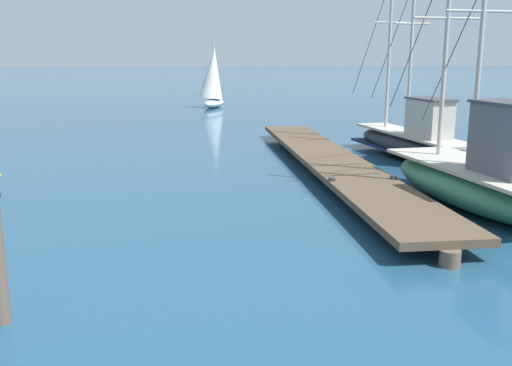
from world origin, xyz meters
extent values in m
cube|color=brown|center=(5.55, 16.75, 0.37)|extent=(2.01, 16.41, 0.16)
cylinder|color=brown|center=(5.45, 8.56, 0.15)|extent=(0.36, 0.36, 0.29)
cylinder|color=brown|center=(5.52, 14.02, 0.15)|extent=(0.36, 0.36, 0.29)
cylinder|color=brown|center=(5.59, 19.48, 0.15)|extent=(0.36, 0.36, 0.29)
cylinder|color=brown|center=(5.66, 24.94, 0.15)|extent=(0.36, 0.36, 0.29)
cube|color=#333338|center=(4.71, 13.48, 0.49)|extent=(0.12, 0.20, 0.08)
cube|color=#333338|center=(6.31, 13.46, 0.49)|extent=(0.12, 0.20, 0.08)
ellipsoid|color=#337556|center=(7.83, 12.11, 0.49)|extent=(2.70, 6.59, 0.99)
cube|color=#B2AD9E|center=(7.83, 12.11, 0.95)|extent=(2.39, 5.93, 0.08)
cube|color=#565B66|center=(7.92, 11.15, 1.74)|extent=(1.09, 1.70, 1.51)
cylinder|color=#B2ADA3|center=(7.80, 12.43, 3.22)|extent=(0.11, 0.11, 4.48)
cylinder|color=#B2ADA3|center=(7.80, 12.43, 4.47)|extent=(1.86, 0.25, 0.06)
cylinder|color=#333338|center=(7.68, 13.63, 3.45)|extent=(0.26, 2.32, 3.31)
cylinder|color=#B2ADA3|center=(7.65, 13.87, 3.71)|extent=(0.11, 0.11, 5.45)
cylinder|color=#B2ADA3|center=(7.65, 13.87, 4.41)|extent=(1.86, 0.25, 0.06)
cylinder|color=#333338|center=(7.51, 15.33, 3.99)|extent=(0.31, 2.82, 4.03)
ellipsoid|color=black|center=(8.89, 18.61, 0.45)|extent=(2.24, 7.13, 0.90)
cube|color=#B2AD9E|center=(8.89, 18.61, 0.86)|extent=(1.99, 6.42, 0.08)
cube|color=#19234C|center=(8.89, 18.61, 0.25)|extent=(2.24, 6.99, 0.08)
cube|color=#B7B2A8|center=(9.02, 17.56, 1.50)|extent=(1.01, 1.81, 1.20)
cube|color=#3D3D42|center=(9.02, 17.56, 2.13)|extent=(1.09, 1.95, 0.06)
cylinder|color=#B2ADA3|center=(8.85, 18.96, 3.62)|extent=(0.11, 0.11, 5.44)
cylinder|color=#B2ADA3|center=(8.85, 18.96, 4.55)|extent=(1.27, 0.21, 0.06)
cylinder|color=#333338|center=(8.68, 20.41, 3.89)|extent=(0.36, 2.81, 4.03)
cylinder|color=#B2ADA3|center=(8.66, 20.52, 3.83)|extent=(0.11, 0.11, 5.86)
cylinder|color=#B2ADA3|center=(8.66, 20.52, 4.67)|extent=(1.27, 0.21, 0.06)
cylinder|color=#333338|center=(8.47, 22.09, 4.12)|extent=(0.39, 3.03, 4.33)
cone|color=gold|center=(-1.34, 7.46, 1.99)|extent=(0.05, 0.04, 0.02)
ellipsoid|color=silver|center=(3.43, 40.03, 0.30)|extent=(2.10, 3.46, 0.60)
cylinder|color=#B2ADA3|center=(3.46, 40.12, 2.57)|extent=(0.08, 0.08, 3.94)
cone|color=silver|center=(3.35, 39.79, 2.37)|extent=(2.40, 2.19, 3.50)
camera|label=1|loc=(0.96, -0.13, 3.49)|focal=40.29mm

